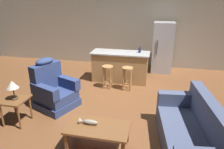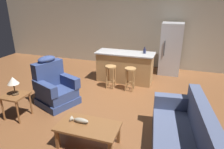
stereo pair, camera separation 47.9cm
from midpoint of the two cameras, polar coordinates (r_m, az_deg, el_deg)
The scene contains 13 objects.
ground_plane at distance 5.32m, azimuth -2.89°, elevation -7.20°, with size 12.00×12.00×0.00m.
back_wall at distance 7.85m, azimuth 2.98°, elevation 12.02°, with size 12.00×0.05×2.60m.
coffee_table at distance 3.64m, azimuth -7.99°, elevation -15.37°, with size 1.10×0.60×0.42m.
fish_figurine at distance 3.67m, azimuth -10.59°, elevation -13.30°, with size 0.34×0.10×0.10m.
couch at distance 3.72m, azimuth 18.32°, elevation -15.86°, with size 1.06×1.99×0.94m.
recliner_near_lamp at distance 5.11m, azimuth -18.93°, elevation -4.33°, with size 1.10×1.10×1.20m.
end_table at distance 4.74m, azimuth -28.62°, elevation -7.38°, with size 0.48×0.48×0.56m.
table_lamp at distance 4.58m, azimuth -29.33°, elevation -2.81°, with size 0.24×0.24×0.41m.
kitchen_island at distance 6.34m, azimuth 0.19°, elevation 2.26°, with size 1.80×0.70×0.95m.
bar_stool_left at distance 5.83m, azimuth -3.63°, elevation 0.44°, with size 0.32×0.32×0.68m.
bar_stool_right at distance 5.70m, azimuth 2.03°, elevation 0.00°, with size 0.32×0.32×0.68m.
refrigerator at distance 7.26m, azimuth 12.43°, elevation 7.47°, with size 0.70×0.69×1.76m.
bottle_tall_green at distance 6.15m, azimuth 5.70°, elevation 6.89°, with size 0.08×0.08×0.20m.
Camera 1 is at (1.03, -4.59, 2.50)m, focal length 32.00 mm.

